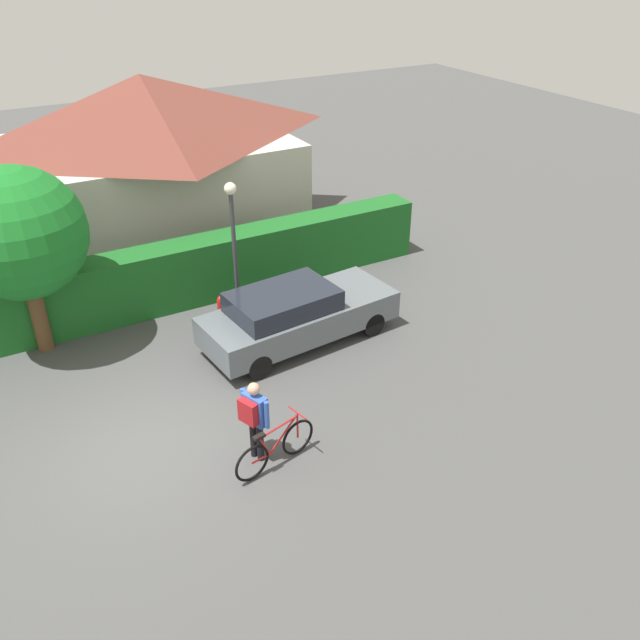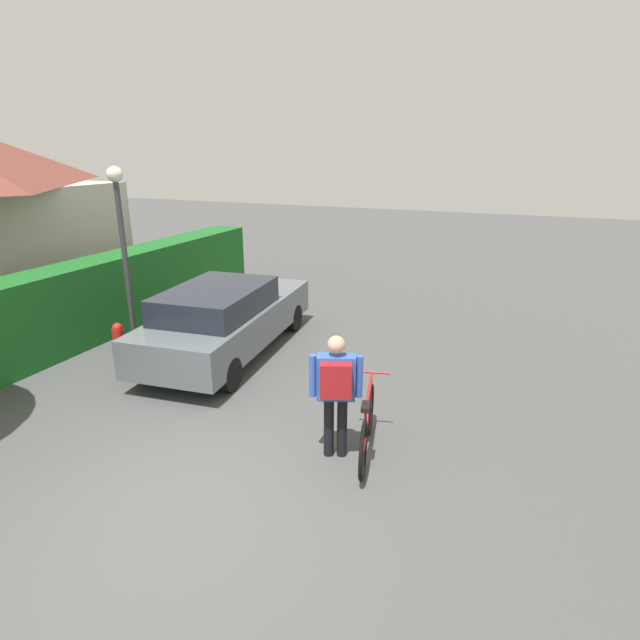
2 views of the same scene
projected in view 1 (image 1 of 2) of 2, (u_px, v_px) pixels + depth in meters
The scene contains 9 objects.
ground_plane at pixel (147, 450), 12.51m from camera, with size 60.00×60.00×0.00m, color #484848.
hedge_row at pixel (79, 298), 15.93m from camera, with size 18.68×0.90×1.62m, color #1B5E21.
house_distant at pixel (149, 157), 20.07m from camera, with size 8.37×5.99×4.84m.
parked_car_near at pixel (296, 314), 15.41m from camera, with size 4.74×2.16×1.42m.
bicycle at pixel (275, 448), 11.96m from camera, with size 1.73×0.58×0.94m.
person_rider at pixel (254, 414), 11.82m from camera, with size 0.47×0.63×1.65m.
street_lamp at pixel (233, 232), 15.47m from camera, with size 0.28×0.28×3.53m.
tree_kerbside at pixel (19, 234), 14.09m from camera, with size 2.85×2.85×4.29m.
fire_hydrant at pixel (222, 311), 16.21m from camera, with size 0.20×0.20×0.81m.
Camera 1 is at (-1.87, -9.92, 8.42)m, focal length 37.73 mm.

